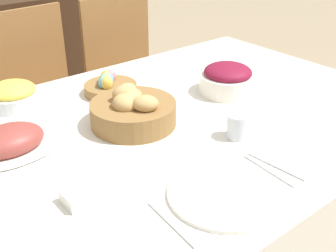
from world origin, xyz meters
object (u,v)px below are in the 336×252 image
at_px(pineapple_bowl, 12,95).
at_px(knife, 269,170).
at_px(chair_far_center, 44,109).
at_px(bread_basket, 132,110).
at_px(egg_basket, 109,86).
at_px(spoon, 276,166).
at_px(butter_dish, 86,194).
at_px(chair_far_right, 132,83).
at_px(drinking_cup, 238,126).
at_px(dinner_plate, 224,194).
at_px(ham_platter, 9,142).
at_px(fork, 171,224).
at_px(beet_salad_bowl, 227,79).

distance_m(pineapple_bowl, knife, 0.86).
distance_m(chair_far_center, bread_basket, 0.86).
height_order(egg_basket, spoon, egg_basket).
distance_m(chair_far_center, butter_dish, 1.13).
xyz_separation_m(chair_far_center, chair_far_right, (0.51, 0.00, 0.00)).
distance_m(chair_far_center, drinking_cup, 1.11).
height_order(pineapple_bowl, dinner_plate, pineapple_bowl).
distance_m(ham_platter, butter_dish, 0.33).
relative_size(knife, spoon, 1.00).
bearing_deg(egg_basket, butter_dish, -127.08).
bearing_deg(spoon, dinner_plate, 175.74).
relative_size(bread_basket, pineapple_bowl, 1.45).
xyz_separation_m(bread_basket, knife, (0.12, -0.43, -0.05)).
relative_size(chair_far_center, bread_basket, 3.66).
relative_size(ham_platter, knife, 1.72).
bearing_deg(egg_basket, knife, -85.59).
xyz_separation_m(pineapple_bowl, fork, (0.04, -0.79, -0.04)).
bearing_deg(chair_far_center, bread_basket, -97.44).
relative_size(pineapple_bowl, drinking_cup, 2.48).
relative_size(beet_salad_bowl, spoon, 1.17).
bearing_deg(pineapple_bowl, ham_platter, -112.69).
xyz_separation_m(egg_basket, knife, (0.05, -0.67, -0.03)).
xyz_separation_m(dinner_plate, drinking_cup, (0.22, 0.17, 0.03)).
height_order(spoon, butter_dish, butter_dish).
relative_size(pineapple_bowl, dinner_plate, 0.67).
bearing_deg(ham_platter, knife, -47.33).
xyz_separation_m(egg_basket, spoon, (0.08, -0.67, -0.03)).
xyz_separation_m(dinner_plate, knife, (0.16, 0.00, -0.00)).
bearing_deg(pineapple_bowl, knife, -65.65).
xyz_separation_m(pineapple_bowl, dinner_plate, (0.20, -0.79, -0.03)).
distance_m(spoon, butter_dish, 0.49).
bearing_deg(chair_far_right, chair_far_center, 176.57).
bearing_deg(spoon, chair_far_center, 91.27).
bearing_deg(bread_basket, ham_platter, 166.38).
xyz_separation_m(ham_platter, pineapple_bowl, (0.12, 0.28, 0.01)).
distance_m(egg_basket, ham_platter, 0.45).
relative_size(chair_far_center, dinner_plate, 3.56).
height_order(egg_basket, dinner_plate, egg_basket).
bearing_deg(ham_platter, beet_salad_bowl, -7.11).
xyz_separation_m(pineapple_bowl, butter_dish, (-0.06, -0.60, -0.02)).
height_order(ham_platter, pineapple_bowl, pineapple_bowl).
distance_m(fork, spoon, 0.35).
bearing_deg(pineapple_bowl, dinner_plate, -75.97).
relative_size(egg_basket, ham_platter, 0.63).
relative_size(egg_basket, knife, 1.09).
height_order(egg_basket, pineapple_bowl, pineapple_bowl).
xyz_separation_m(egg_basket, beet_salad_bowl, (0.33, -0.25, 0.02)).
bearing_deg(fork, pineapple_bowl, 96.96).
relative_size(egg_basket, drinking_cup, 2.57).
xyz_separation_m(chair_far_center, knife, (0.09, -1.23, 0.26)).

